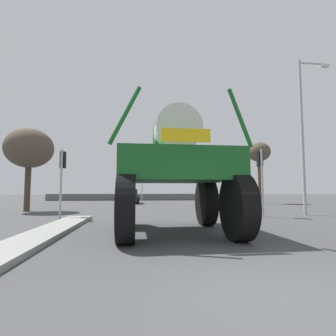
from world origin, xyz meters
The scene contains 12 objects.
ground_plane centered at (0.00, 18.00, 0.00)m, with size 120.00×120.00×0.00m, color #424244.
median_island centered at (-4.79, 5.17, 0.07)m, with size 1.16×9.97×0.15m, color gray.
oversize_sprayer centered at (-0.66, 5.37, 2.05)m, with size 4.11×5.36×4.37m.
sedan_ahead centered at (-2.84, 24.80, 0.71)m, with size 1.96×4.14×1.52m.
traffic_signal_near_left centered at (-5.74, 10.14, 2.54)m, with size 0.24×0.54×3.48m.
traffic_signal_near_right centered at (4.72, 10.14, 2.68)m, with size 0.24×0.54×3.67m.
traffic_signal_far_left centered at (-1.56, 28.63, 2.98)m, with size 0.24×0.55×4.09m.
traffic_signal_far_right centered at (-4.16, 28.64, 2.70)m, with size 0.24×0.55×3.70m.
streetlight_near_right centered at (7.80, 10.79, 5.10)m, with size 2.00×0.24×9.25m.
bare_tree_left centered at (-9.41, 15.20, 4.25)m, with size 3.17×3.17×5.65m.
bare_tree_right centered at (10.91, 23.33, 5.40)m, with size 2.45×2.45×6.57m.
roadside_barrier centered at (0.00, 32.71, 0.45)m, with size 28.27×0.24×0.90m, color #59595B.
Camera 1 is at (-1.85, -3.57, 1.45)m, focal length 28.14 mm.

